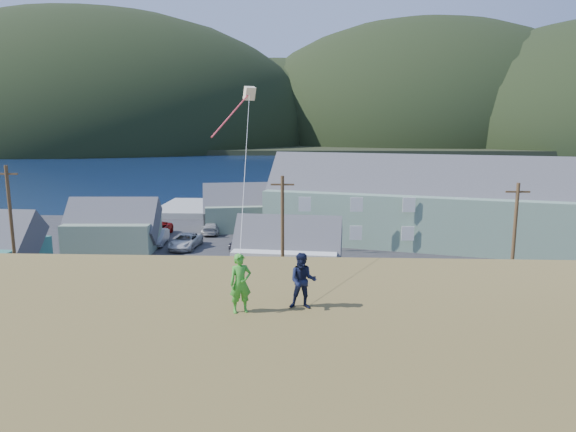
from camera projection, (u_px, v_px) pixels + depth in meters
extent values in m
plane|color=#0A1638|center=(270.00, 312.00, 34.83)|extent=(900.00, 900.00, 0.00)
cube|color=#4C3D19|center=(267.00, 322.00, 32.86)|extent=(110.00, 8.00, 0.10)
cube|color=#28282B|center=(284.00, 250.00, 51.53)|extent=(72.00, 36.00, 0.12)
cube|color=gray|center=(251.00, 208.00, 74.35)|extent=(26.00, 14.00, 0.90)
cube|color=black|center=(308.00, 140.00, 359.01)|extent=(900.00, 320.00, 2.00)
ellipsoid|color=black|center=(99.00, 142.00, 295.53)|extent=(260.00, 234.00, 143.00)
ellipsoid|color=black|center=(277.00, 140.00, 330.26)|extent=(200.00, 180.00, 100.00)
ellipsoid|color=black|center=(421.00, 141.00, 316.31)|extent=(230.00, 207.00, 142.60)
cube|color=slate|center=(419.00, 218.00, 53.96)|extent=(33.08, 16.97, 5.45)
cube|color=#47474C|center=(421.00, 178.00, 53.21)|extent=(33.51, 16.92, 8.91)
cube|color=gray|center=(113.00, 236.00, 51.04)|extent=(8.67, 6.01, 2.99)
cube|color=#47474C|center=(112.00, 213.00, 50.64)|extent=(9.16, 5.87, 5.45)
cube|color=silver|center=(288.00, 265.00, 40.22)|extent=(8.28, 6.25, 3.13)
cube|color=#47474C|center=(288.00, 236.00, 39.80)|extent=(8.76, 6.19, 5.48)
cube|color=slate|center=(246.00, 216.00, 61.34)|extent=(10.54, 7.47, 3.08)
cube|color=#47474C|center=(246.00, 196.00, 60.91)|extent=(11.03, 7.52, 5.74)
cylinder|color=#47331E|center=(12.00, 233.00, 36.27)|extent=(0.24, 0.24, 9.65)
cylinder|color=#47331E|center=(283.00, 241.00, 35.45)|extent=(0.24, 0.24, 9.02)
cylinder|color=#47331E|center=(513.00, 246.00, 34.76)|extent=(0.24, 0.24, 8.62)
imported|color=navy|center=(317.00, 227.00, 58.64)|extent=(2.12, 4.78, 1.52)
imported|color=slate|center=(123.00, 226.00, 60.21)|extent=(1.46, 3.98, 1.30)
imported|color=black|center=(259.00, 230.00, 57.24)|extent=(2.10, 4.45, 1.47)
imported|color=silver|center=(186.00, 241.00, 52.03)|extent=(2.81, 5.38, 1.45)
imported|color=navy|center=(303.00, 241.00, 52.34)|extent=(2.06, 4.01, 1.31)
imported|color=maroon|center=(156.00, 230.00, 57.53)|extent=(2.75, 5.57, 1.52)
imported|color=#232228|center=(243.00, 241.00, 52.30)|extent=(2.58, 5.13, 1.43)
imported|color=#A2A2A6|center=(158.00, 237.00, 53.68)|extent=(2.05, 4.84, 1.55)
imported|color=red|center=(79.00, 236.00, 54.16)|extent=(1.86, 4.47, 1.51)
imported|color=#B0B0B0|center=(212.00, 228.00, 58.92)|extent=(2.04, 4.73, 1.36)
imported|color=green|center=(240.00, 283.00, 14.83)|extent=(0.74, 0.61, 1.75)
imported|color=#121832|center=(303.00, 281.00, 15.14)|extent=(0.83, 0.65, 1.69)
cube|color=beige|center=(249.00, 93.00, 21.90)|extent=(0.61, 0.60, 0.60)
cylinder|color=#F33F4C|center=(231.00, 114.00, 20.86)|extent=(0.06, 0.06, 3.31)
cylinder|color=white|center=(246.00, 158.00, 18.29)|extent=(0.02, 0.02, 9.62)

